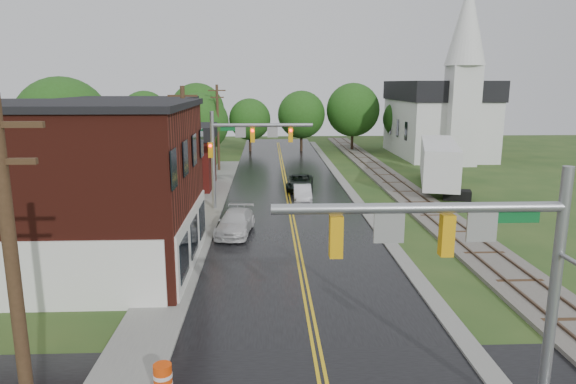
{
  "coord_description": "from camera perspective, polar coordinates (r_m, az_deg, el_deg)",
  "views": [
    {
      "loc": [
        -1.68,
        -9.94,
        9.17
      ],
      "look_at": [
        -0.59,
        16.62,
        3.5
      ],
      "focal_mm": 32.0,
      "sensor_mm": 36.0,
      "label": 1
    }
  ],
  "objects": [
    {
      "name": "traffic_signal_near",
      "position": [
        13.66,
        20.07,
        -6.63
      ],
      "size": [
        7.34,
        0.3,
        7.2
      ],
      "color": "gray",
      "rests_on": "ground"
    },
    {
      "name": "tree_left_c",
      "position": [
        51.51,
        -16.09,
        6.39
      ],
      "size": [
        6.0,
        6.0,
        7.65
      ],
      "color": "black",
      "rests_on": "ground"
    },
    {
      "name": "utility_pole_a",
      "position": [
        12.03,
        -27.89,
        -11.14
      ],
      "size": [
        1.8,
        0.28,
        9.0
      ],
      "color": "#382616",
      "rests_on": "ground"
    },
    {
      "name": "suv_dark",
      "position": [
        44.77,
        1.35,
        1.08
      ],
      "size": [
        2.7,
        4.95,
        1.32
      ],
      "primitive_type": "imported",
      "rotation": [
        0.0,
        0.0,
        -0.11
      ],
      "color": "black",
      "rests_on": "ground"
    },
    {
      "name": "church",
      "position": [
        67.35,
        16.64,
        8.71
      ],
      "size": [
        10.4,
        18.4,
        20.0
      ],
      "color": "silver",
      "rests_on": "ground"
    },
    {
      "name": "brick_building",
      "position": [
        27.64,
        -25.3,
        0.41
      ],
      "size": [
        14.3,
        10.3,
        8.3
      ],
      "color": "#49170F",
      "rests_on": "ground"
    },
    {
      "name": "tree_left_e",
      "position": [
        56.46,
        -9.71,
        7.45
      ],
      "size": [
        6.4,
        6.4,
        8.16
      ],
      "color": "black",
      "rests_on": "ground"
    },
    {
      "name": "utility_pole_b",
      "position": [
        32.65,
        -11.37,
        3.97
      ],
      "size": [
        1.8,
        0.28,
        9.0
      ],
      "color": "#382616",
      "rests_on": "ground"
    },
    {
      "name": "tree_left_b",
      "position": [
        44.99,
        -23.56,
        6.65
      ],
      "size": [
        7.6,
        7.6,
        9.69
      ],
      "color": "black",
      "rests_on": "ground"
    },
    {
      "name": "railroad",
      "position": [
        47.31,
        12.0,
        0.73
      ],
      "size": [
        3.2,
        80.0,
        0.3
      ],
      "color": "#59544C",
      "rests_on": "ground"
    },
    {
      "name": "semi_trailer",
      "position": [
        47.21,
        16.4,
        3.3
      ],
      "size": [
        6.23,
        13.3,
        4.06
      ],
      "color": "black",
      "rests_on": "ground"
    },
    {
      "name": "curb_right",
      "position": [
        46.41,
        6.48,
        0.57
      ],
      "size": [
        0.8,
        70.0,
        0.12
      ],
      "primitive_type": "cube",
      "color": "gray",
      "rests_on": "ground"
    },
    {
      "name": "pickup_white",
      "position": [
        31.91,
        -5.88,
        -3.41
      ],
      "size": [
        2.52,
        5.05,
        1.41
      ],
      "primitive_type": "imported",
      "rotation": [
        0.0,
        0.0,
        -0.12
      ],
      "color": "silver",
      "rests_on": "ground"
    },
    {
      "name": "utility_pole_c",
      "position": [
        54.36,
        -7.8,
        7.24
      ],
      "size": [
        1.8,
        0.28,
        9.0
      ],
      "color": "#382616",
      "rests_on": "ground"
    },
    {
      "name": "traffic_signal_far",
      "position": [
        37.22,
        -5.1,
        5.52
      ],
      "size": [
        7.34,
        0.43,
        7.2
      ],
      "color": "gray",
      "rests_on": "ground"
    },
    {
      "name": "sedan_silver",
      "position": [
        40.35,
        1.61,
        -0.16
      ],
      "size": [
        1.45,
        3.94,
        1.29
      ],
      "primitive_type": "imported",
      "rotation": [
        0.0,
        0.0,
        -0.02
      ],
      "color": "silver",
      "rests_on": "ground"
    },
    {
      "name": "construction_barrel",
      "position": [
        16.72,
        -13.72,
        -19.6
      ],
      "size": [
        0.69,
        0.69,
        0.98
      ],
      "primitive_type": "cylinder",
      "rotation": [
        0.0,
        0.0,
        -0.3
      ],
      "color": "#DD4009",
      "rests_on": "ground"
    },
    {
      "name": "main_road",
      "position": [
        41.01,
        0.07,
        -0.88
      ],
      "size": [
        10.0,
        90.0,
        0.02
      ],
      "primitive_type": "cube",
      "color": "black",
      "rests_on": "ground"
    },
    {
      "name": "sidewalk_left",
      "position": [
        36.4,
        -9.41,
        -2.72
      ],
      "size": [
        2.4,
        50.0,
        0.12
      ],
      "primitive_type": "cube",
      "color": "gray",
      "rests_on": "ground"
    },
    {
      "name": "yellow_house",
      "position": [
        37.6,
        -16.67,
        2.4
      ],
      "size": [
        8.0,
        7.0,
        6.4
      ],
      "primitive_type": "cube",
      "color": "tan",
      "rests_on": "ground"
    },
    {
      "name": "darkred_building",
      "position": [
        46.23,
        -12.7,
        3.07
      ],
      "size": [
        7.0,
        6.0,
        4.4
      ],
      "primitive_type": "cube",
      "color": "#3F0F0C",
      "rests_on": "ground"
    }
  ]
}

